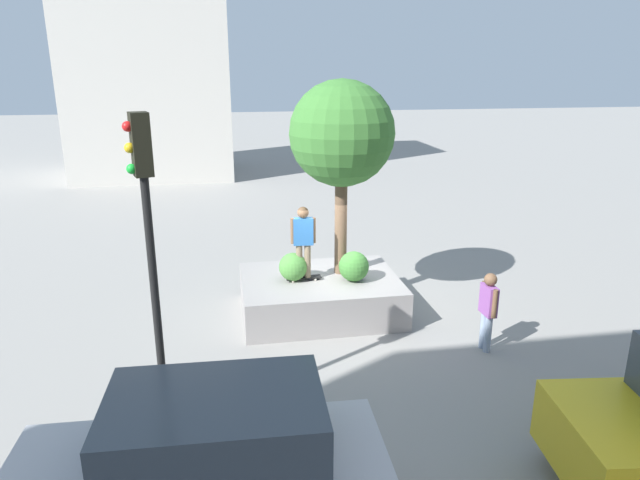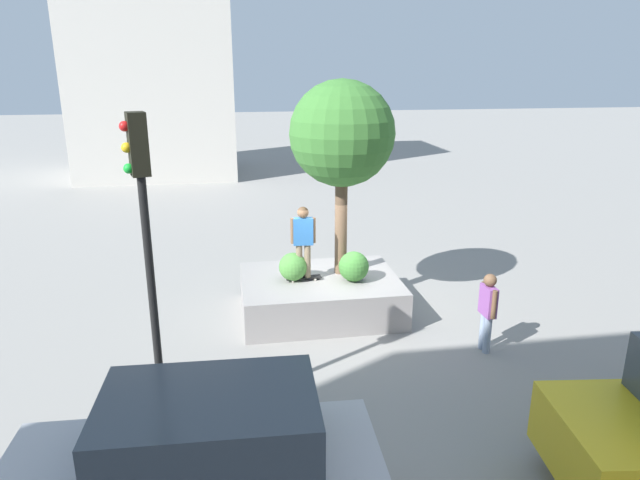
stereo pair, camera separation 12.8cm
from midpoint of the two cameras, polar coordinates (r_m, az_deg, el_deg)
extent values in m
plane|color=gray|center=(13.25, 1.76, -7.24)|extent=(120.00, 120.00, 0.00)
cube|color=gray|center=(13.02, -0.28, -5.61)|extent=(3.54, 2.67, 0.86)
cylinder|color=brown|center=(12.81, 1.83, 2.13)|extent=(0.28, 0.28, 2.57)
sphere|color=#3D7A33|center=(12.45, 1.92, 10.71)|extent=(2.31, 2.31, 2.31)
sphere|color=#4C8C3D|center=(12.63, -3.02, -2.72)|extent=(0.64, 0.64, 0.64)
sphere|color=#3D7A33|center=(12.60, 3.14, -2.68)|extent=(0.68, 0.68, 0.68)
cube|color=black|center=(12.70, -1.96, -3.81)|extent=(0.81, 0.26, 0.02)
sphere|color=beige|center=(12.60, -3.02, -4.19)|extent=(0.06, 0.06, 0.06)
sphere|color=beige|center=(12.75, -3.16, -3.92)|extent=(0.06, 0.06, 0.06)
sphere|color=beige|center=(12.69, -0.75, -4.00)|extent=(0.06, 0.06, 0.06)
sphere|color=beige|center=(12.84, -0.91, -3.73)|extent=(0.06, 0.06, 0.06)
cylinder|color=#847056|center=(12.58, -1.56, -2.12)|extent=(0.14, 0.14, 0.77)
cylinder|color=#847056|center=(12.56, -2.40, -2.15)|extent=(0.14, 0.14, 0.77)
cube|color=#2D6BB2|center=(12.36, -2.01, 0.88)|extent=(0.45, 0.21, 0.60)
cylinder|color=brown|center=(12.37, -0.95, 0.98)|extent=(0.09, 0.09, 0.57)
cylinder|color=brown|center=(12.34, -3.07, 0.92)|extent=(0.09, 0.09, 0.57)
sphere|color=brown|center=(12.25, -2.03, 2.80)|extent=(0.25, 0.25, 0.25)
cylinder|color=black|center=(9.48, 24.66, -17.16)|extent=(0.77, 0.31, 0.75)
cube|color=#38424C|center=(6.76, -11.04, -18.05)|extent=(2.47, 1.69, 0.78)
cylinder|color=black|center=(8.47, -21.82, -21.36)|extent=(0.74, 0.24, 0.73)
cylinder|color=black|center=(8.24, -1.49, -21.17)|extent=(0.74, 0.24, 0.73)
cylinder|color=black|center=(8.65, -16.58, -7.09)|extent=(0.12, 0.12, 4.05)
cube|color=black|center=(8.00, -18.08, 9.15)|extent=(0.31, 0.34, 0.85)
sphere|color=red|center=(7.95, -19.33, 10.77)|extent=(0.14, 0.14, 0.14)
sphere|color=gold|center=(7.98, -19.13, 8.78)|extent=(0.14, 0.14, 0.14)
sphere|color=green|center=(8.02, -18.93, 6.81)|extent=(0.14, 0.14, 0.14)
cylinder|color=#8C9EB7|center=(11.95, 15.88, -8.73)|extent=(0.14, 0.14, 0.78)
cylinder|color=#8C9EB7|center=(11.80, 16.29, -9.10)|extent=(0.14, 0.14, 0.78)
cube|color=#8C4C99|center=(11.60, 16.37, -5.84)|extent=(0.20, 0.44, 0.61)
cylinder|color=brown|center=(11.78, 15.86, -5.34)|extent=(0.09, 0.09, 0.57)
cylinder|color=brown|center=(11.41, 16.91, -6.19)|extent=(0.09, 0.09, 0.57)
sphere|color=brown|center=(11.44, 16.55, -3.85)|extent=(0.25, 0.25, 0.25)
cube|color=beige|center=(30.77, -17.16, 19.00)|extent=(7.73, 6.07, 13.66)
camera|label=1|loc=(0.06, -90.29, -0.09)|focal=31.68mm
camera|label=2|loc=(0.06, 89.71, 0.09)|focal=31.68mm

